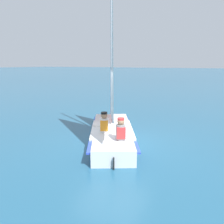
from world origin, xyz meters
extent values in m
plane|color=#235675|center=(0.00, 0.00, 0.00)|extent=(260.00, 260.00, 0.00)
cube|color=silver|center=(0.00, 0.00, 0.24)|extent=(2.70, 2.38, 0.48)
cube|color=silver|center=(-1.42, -0.79, 0.24)|extent=(1.22, 1.16, 0.48)
cube|color=silver|center=(1.42, 0.79, 0.24)|extent=(1.44, 1.54, 0.48)
cube|color=blue|center=(0.00, 0.00, 0.39)|extent=(4.27, 3.26, 0.05)
cube|color=silver|center=(-1.00, -0.56, 0.50)|extent=(2.28, 2.08, 0.04)
cylinder|color=#B7B7BC|center=(-0.45, -0.25, 3.37)|extent=(0.08, 0.08, 5.77)
cylinder|color=#B7B7BC|center=(0.49, 0.27, 1.15)|extent=(1.93, 1.12, 0.07)
pyramid|color=white|center=(0.49, 0.27, 3.66)|extent=(1.83, 1.04, 4.95)
pyramid|color=red|center=(-1.14, -0.63, 2.53)|extent=(1.25, 0.73, 3.90)
cube|color=black|center=(1.89, 1.05, 0.17)|extent=(0.08, 0.07, 0.34)
cube|color=black|center=(0.48, -0.04, 0.23)|extent=(0.36, 0.35, 0.45)
cylinder|color=white|center=(0.48, -0.04, 0.71)|extent=(0.41, 0.41, 0.50)
cube|color=orange|center=(0.48, -0.04, 0.73)|extent=(0.42, 0.39, 0.35)
sphere|color=#A87A56|center=(0.48, -0.04, 1.05)|extent=(0.22, 0.22, 0.22)
cylinder|color=black|center=(0.48, -0.04, 1.14)|extent=(0.28, 0.28, 0.06)
cube|color=black|center=(0.92, 0.79, 0.23)|extent=(0.36, 0.35, 0.45)
cylinder|color=gray|center=(0.92, 0.79, 0.71)|extent=(0.41, 0.41, 0.50)
cube|color=red|center=(0.92, 0.79, 0.73)|extent=(0.42, 0.39, 0.35)
sphere|color=#A87A56|center=(0.92, 0.79, 1.05)|extent=(0.22, 0.22, 0.22)
cylinder|color=red|center=(0.92, 0.79, 1.14)|extent=(0.28, 0.28, 0.06)
camera|label=1|loc=(6.61, 3.49, 2.76)|focal=35.00mm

